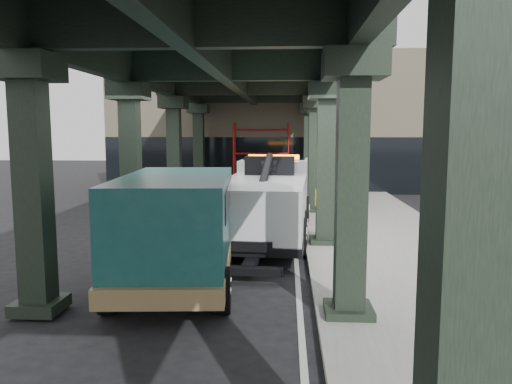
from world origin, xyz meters
The scene contains 8 objects.
ground centered at (0.00, 0.00, 0.00)m, with size 90.00×90.00×0.00m, color black.
sidewalk centered at (4.50, 2.00, 0.07)m, with size 5.00×40.00×0.15m, color gray.
lane_stripe centered at (1.70, 2.00, 0.01)m, with size 0.12×38.00×0.01m, color silver.
viaduct centered at (-0.40, 2.00, 5.46)m, with size 7.40×32.00×6.40m.
building centered at (2.00, 20.00, 4.00)m, with size 22.00×10.00×8.00m, color #C6B793.
scaffolding centered at (0.00, 14.64, 2.11)m, with size 3.08×0.88×4.00m.
tow_truck centered at (0.83, 3.23, 1.38)m, with size 2.97×8.79×2.84m.
towed_van centered at (-1.09, -1.80, 1.39)m, with size 2.98×6.54×2.58m.
Camera 1 is at (1.42, -13.15, 3.59)m, focal length 35.00 mm.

